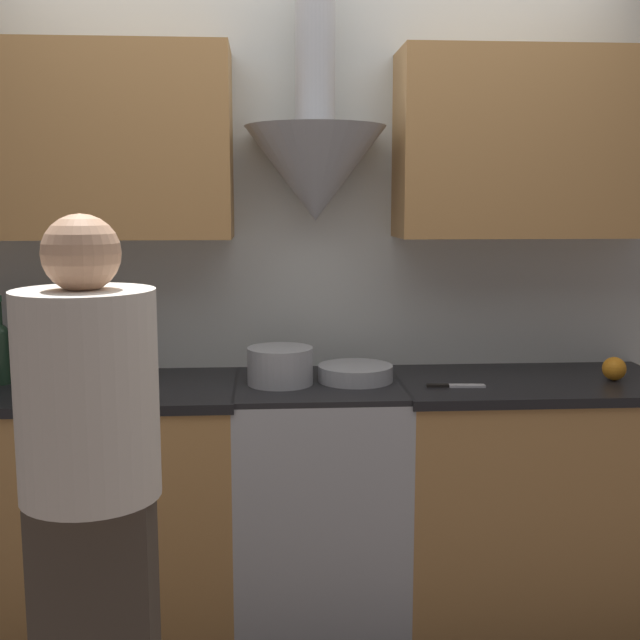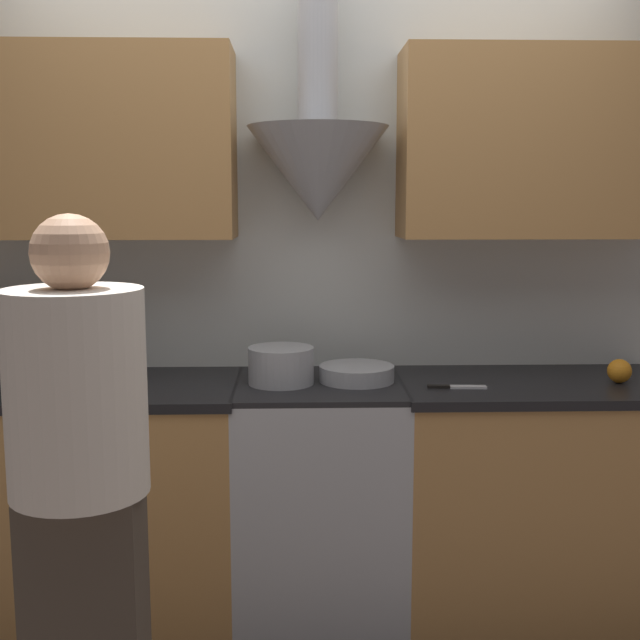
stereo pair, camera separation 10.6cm
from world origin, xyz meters
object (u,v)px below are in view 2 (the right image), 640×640
object	(u,v)px
stock_pot	(281,365)
mixing_bowl	(357,373)
wine_bottle_5	(59,345)
orange_fruit	(619,371)
wine_bottle_4	(31,346)
wine_bottle_3	(6,347)
person_foreground_left	(81,495)
stove_range	(319,499)
wine_bottle_6	(83,344)

from	to	relation	value
stock_pot	mixing_bowl	bearing A→B (deg)	6.04
wine_bottle_5	orange_fruit	world-z (taller)	wine_bottle_5
wine_bottle_4	wine_bottle_3	bearing A→B (deg)	-164.02
wine_bottle_5	stock_pot	distance (m)	0.84
wine_bottle_5	person_foreground_left	size ratio (longest dim) A/B	0.22
mixing_bowl	stock_pot	bearing A→B (deg)	-173.96
person_foreground_left	stove_range	bearing A→B (deg)	56.87
stove_range	person_foreground_left	distance (m)	1.22
stove_range	orange_fruit	world-z (taller)	orange_fruit
wine_bottle_3	wine_bottle_4	distance (m)	0.09
stove_range	mixing_bowl	world-z (taller)	mixing_bowl
stock_pot	person_foreground_left	bearing A→B (deg)	-117.23
wine_bottle_4	stock_pot	xyz separation A→B (m)	(0.94, -0.10, -0.06)
wine_bottle_5	mixing_bowl	distance (m)	1.13
wine_bottle_3	mixing_bowl	bearing A→B (deg)	-1.95
wine_bottle_6	stock_pot	world-z (taller)	wine_bottle_6
wine_bottle_5	stock_pot	world-z (taller)	wine_bottle_5
wine_bottle_4	orange_fruit	bearing A→B (deg)	-3.23
stove_range	wine_bottle_3	size ratio (longest dim) A/B	2.81
stock_pot	person_foreground_left	distance (m)	1.08
wine_bottle_5	person_foreground_left	xyz separation A→B (m)	(0.35, -1.04, -0.20)
stock_pot	person_foreground_left	size ratio (longest dim) A/B	0.16
wine_bottle_4	wine_bottle_6	xyz separation A→B (m)	(0.20, -0.01, 0.01)
stove_range	wine_bottle_4	bearing A→B (deg)	175.58
wine_bottle_6	wine_bottle_5	bearing A→B (deg)	177.40
wine_bottle_5	stock_pot	xyz separation A→B (m)	(0.84, -0.09, -0.07)
wine_bottle_5	mixing_bowl	size ratio (longest dim) A/B	1.22
mixing_bowl	wine_bottle_5	bearing A→B (deg)	176.91
stove_range	person_foreground_left	size ratio (longest dim) A/B	0.59
wine_bottle_6	orange_fruit	world-z (taller)	wine_bottle_6
wine_bottle_3	wine_bottle_5	bearing A→B (deg)	4.72
wine_bottle_6	stock_pot	xyz separation A→B (m)	(0.74, -0.09, -0.07)
wine_bottle_4	wine_bottle_5	world-z (taller)	wine_bottle_5
stove_range	stock_pot	xyz separation A→B (m)	(-0.14, -0.02, 0.52)
wine_bottle_6	mixing_bowl	distance (m)	1.03
stock_pot	orange_fruit	bearing A→B (deg)	-1.15
wine_bottle_4	stove_range	bearing A→B (deg)	-4.42
stove_range	wine_bottle_5	world-z (taller)	wine_bottle_5
stock_pot	orange_fruit	distance (m)	1.26
wine_bottle_3	wine_bottle_5	xyz separation A→B (m)	(0.19, 0.02, 0.00)
stock_pot	wine_bottle_6	bearing A→B (deg)	173.40
wine_bottle_6	person_foreground_left	xyz separation A→B (m)	(0.25, -1.04, -0.20)
wine_bottle_6	stock_pot	distance (m)	0.75
stock_pot	person_foreground_left	xyz separation A→B (m)	(-0.49, -0.95, -0.13)
orange_fruit	person_foreground_left	xyz separation A→B (m)	(-1.75, -0.93, -0.11)
wine_bottle_4	orange_fruit	distance (m)	2.20
wine_bottle_3	wine_bottle_4	bearing A→B (deg)	15.98
wine_bottle_3	wine_bottle_6	xyz separation A→B (m)	(0.28, 0.01, 0.01)
wine_bottle_3	wine_bottle_4	size ratio (longest dim) A/B	1.03
wine_bottle_4	wine_bottle_5	xyz separation A→B (m)	(0.11, -0.01, 0.00)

